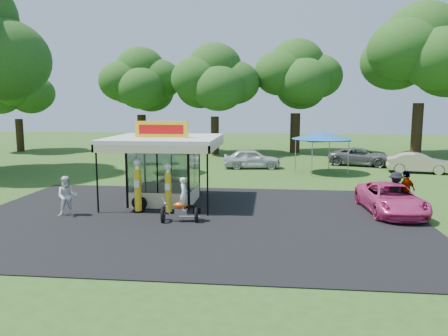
{
  "coord_description": "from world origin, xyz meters",
  "views": [
    {
      "loc": [
        3.31,
        -16.46,
        4.98
      ],
      "look_at": [
        1.13,
        4.0,
        1.98
      ],
      "focal_mm": 35.0,
      "sensor_mm": 36.0,
      "label": 1
    }
  ],
  "objects": [
    {
      "name": "pink_sedan",
      "position": [
        8.88,
        3.93,
        0.69
      ],
      "size": [
        2.58,
        5.06,
        1.37
      ],
      "primitive_type": "imported",
      "rotation": [
        0.0,
        0.0,
        0.06
      ],
      "color": "#D63A7E",
      "rests_on": "ground"
    },
    {
      "name": "oak_far_e",
      "position": [
        17.46,
        27.79,
        9.09
      ],
      "size": [
        11.96,
        11.96,
        14.24
      ],
      "color": "black",
      "rests_on": "ground"
    },
    {
      "name": "gas_pump_left",
      "position": [
        -2.74,
        2.76,
        1.21
      ],
      "size": [
        0.47,
        0.47,
        2.52
      ],
      "color": "black",
      "rests_on": "ground"
    },
    {
      "name": "tent_east",
      "position": [
        7.0,
        15.7,
        2.73
      ],
      "size": [
        4.32,
        4.32,
        3.02
      ],
      "rotation": [
        0.0,
        0.0,
        0.36
      ],
      "color": "gray",
      "rests_on": "ground"
    },
    {
      "name": "asphalt_apron",
      "position": [
        0.0,
        2.0,
        0.02
      ],
      "size": [
        20.0,
        14.0,
        0.04
      ],
      "primitive_type": "cube",
      "color": "black",
      "rests_on": "ground"
    },
    {
      "name": "gas_pump_right",
      "position": [
        -1.29,
        2.7,
        1.13
      ],
      "size": [
        0.44,
        0.44,
        2.36
      ],
      "color": "black",
      "rests_on": "ground"
    },
    {
      "name": "spectator_east_b",
      "position": [
        9.69,
        4.45,
        0.94
      ],
      "size": [
        1.18,
        0.98,
        1.88
      ],
      "primitive_type": "imported",
      "rotation": [
        0.0,
        0.0,
        3.7
      ],
      "color": "gray",
      "rests_on": "ground"
    },
    {
      "name": "oak_far_c",
      "position": [
        -2.27,
        27.18,
        6.82
      ],
      "size": [
        9.11,
        9.11,
        10.74
      ],
      "color": "black",
      "rests_on": "ground"
    },
    {
      "name": "spectator_east_a",
      "position": [
        9.21,
        4.46,
        0.93
      ],
      "size": [
        1.38,
        1.16,
        1.86
      ],
      "primitive_type": "imported",
      "rotation": [
        0.0,
        0.0,
        3.62
      ],
      "color": "black",
      "rests_on": "ground"
    },
    {
      "name": "oak_far_b",
      "position": [
        -10.56,
        29.62,
        6.89
      ],
      "size": [
        9.05,
        9.05,
        10.79
      ],
      "color": "black",
      "rests_on": "ground"
    },
    {
      "name": "spectator_west",
      "position": [
        -5.69,
        1.78,
        0.92
      ],
      "size": [
        1.08,
        0.96,
        1.83
      ],
      "primitive_type": "imported",
      "rotation": [
        0.0,
        0.0,
        0.36
      ],
      "color": "white",
      "rests_on": "ground"
    },
    {
      "name": "kiosk_car",
      "position": [
        -2.0,
        7.2,
        0.48
      ],
      "size": [
        2.82,
        1.13,
        0.96
      ],
      "primitive_type": "imported",
      "rotation": [
        0.0,
        0.0,
        1.57
      ],
      "color": "yellow",
      "rests_on": "ground"
    },
    {
      "name": "bg_car_d",
      "position": [
        10.76,
        20.2,
        0.72
      ],
      "size": [
        5.67,
        3.82,
        1.45
      ],
      "primitive_type": "imported",
      "rotation": [
        0.0,
        0.0,
        1.27
      ],
      "color": "#5A5A5C",
      "rests_on": "ground"
    },
    {
      "name": "bg_car_c",
      "position": [
        1.88,
        17.61,
        0.76
      ],
      "size": [
        4.65,
        2.29,
        1.52
      ],
      "primitive_type": "imported",
      "rotation": [
        0.0,
        0.0,
        1.68
      ],
      "color": "silver",
      "rests_on": "ground"
    },
    {
      "name": "bg_car_a",
      "position": [
        -6.69,
        19.2,
        0.67
      ],
      "size": [
        4.31,
        2.35,
        1.35
      ],
      "primitive_type": "imported",
      "rotation": [
        0.0,
        0.0,
        1.81
      ],
      "color": "white",
      "rests_on": "ground"
    },
    {
      "name": "bg_car_e",
      "position": [
        14.17,
        16.62,
        0.73
      ],
      "size": [
        4.65,
        2.36,
        1.46
      ],
      "primitive_type": "imported",
      "rotation": [
        0.0,
        0.0,
        1.38
      ],
      "color": "#BBA98F",
      "rests_on": "ground"
    },
    {
      "name": "tent_west",
      "position": [
        -4.54,
        14.53,
        2.45
      ],
      "size": [
        3.87,
        3.87,
        2.71
      ],
      "rotation": [
        0.0,
        0.0,
        -0.4
      ],
      "color": "gray",
      "rests_on": "ground"
    },
    {
      "name": "ground",
      "position": [
        0.0,
        0.0,
        0.0
      ],
      "size": [
        120.0,
        120.0,
        0.0
      ],
      "primitive_type": "plane",
      "color": "#2D5019",
      "rests_on": "ground"
    },
    {
      "name": "motorcycle",
      "position": [
        -0.37,
        1.38,
        0.78
      ],
      "size": [
        1.75,
        1.01,
        2.02
      ],
      "rotation": [
        0.0,
        0.0,
        0.14
      ],
      "color": "black",
      "rests_on": "ground"
    },
    {
      "name": "gas_station_kiosk",
      "position": [
        -2.0,
        4.99,
        1.78
      ],
      "size": [
        5.4,
        5.4,
        4.18
      ],
      "color": "white",
      "rests_on": "ground"
    },
    {
      "name": "oak_far_d",
      "position": [
        5.84,
        29.62,
        7.25
      ],
      "size": [
        9.55,
        9.55,
        11.37
      ],
      "color": "black",
      "rests_on": "ground"
    },
    {
      "name": "spare_tires",
      "position": [
        -2.87,
        3.33,
        0.33
      ],
      "size": [
        0.84,
        0.64,
        0.68
      ],
      "rotation": [
        0.0,
        0.0,
        0.29
      ],
      "color": "black",
      "rests_on": "ground"
    },
    {
      "name": "oak_far_a",
      "position": [
        -23.33,
        27.53,
        6.16
      ],
      "size": [
        8.17,
        8.17,
        9.69
      ],
      "color": "black",
      "rests_on": "ground"
    }
  ]
}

